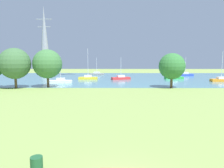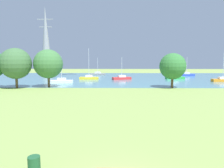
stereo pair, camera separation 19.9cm
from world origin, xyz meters
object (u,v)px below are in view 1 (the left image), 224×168
(litter_bin, at_px, (37,165))
(sailboat_red, at_px, (121,78))
(sailboat_green, at_px, (174,77))
(sailboat_gray, at_px, (97,74))
(sailboat_white, at_px, (61,81))
(electricity_pylon, at_px, (45,39))
(sailboat_orange, at_px, (221,80))
(sailboat_yellow, at_px, (88,78))
(tree_east_near, at_px, (47,64))
(tree_west_far, at_px, (172,66))
(tree_west_near, at_px, (15,64))
(sailboat_blue, at_px, (185,74))

(litter_bin, xyz_separation_m, sailboat_red, (5.32, 44.18, 0.05))
(sailboat_green, bearing_deg, sailboat_gray, 149.04)
(sailboat_gray, relative_size, sailboat_white, 0.96)
(sailboat_gray, distance_m, electricity_pylon, 32.24)
(electricity_pylon, bearing_deg, sailboat_orange, -35.61)
(sailboat_yellow, relative_size, electricity_pylon, 0.30)
(sailboat_white, distance_m, tree_east_near, 7.77)
(sailboat_green, distance_m, tree_west_far, 18.09)
(sailboat_red, height_order, tree_west_near, tree_west_near)
(tree_west_near, bearing_deg, sailboat_orange, 15.30)
(sailboat_orange, xyz_separation_m, sailboat_green, (-9.20, 6.08, -0.01))
(sailboat_red, bearing_deg, sailboat_green, 6.38)
(sailboat_yellow, xyz_separation_m, sailboat_red, (8.35, -0.21, -0.03))
(sailboat_white, xyz_separation_m, sailboat_green, (27.17, 9.53, 0.00))
(sailboat_yellow, bearing_deg, tree_east_near, -110.52)
(sailboat_orange, distance_m, tree_east_near, 38.59)
(sailboat_red, bearing_deg, tree_west_near, -140.10)
(sailboat_white, xyz_separation_m, electricity_pylon, (-16.61, 41.39, 12.72))
(sailboat_orange, height_order, sailboat_green, sailboat_orange)
(tree_west_near, bearing_deg, sailboat_white, 53.62)
(sailboat_blue, relative_size, tree_west_near, 0.81)
(litter_bin, height_order, tree_west_far, tree_west_far)
(litter_bin, distance_m, sailboat_green, 49.61)
(tree_west_far, bearing_deg, electricity_pylon, 128.27)
(sailboat_orange, height_order, tree_west_near, tree_west_near)
(litter_bin, bearing_deg, sailboat_green, 67.21)
(sailboat_red, height_order, sailboat_blue, sailboat_blue)
(sailboat_green, xyz_separation_m, tree_east_near, (-27.83, -16.25, 3.85))
(sailboat_white, bearing_deg, sailboat_red, 31.00)
(sailboat_green, bearing_deg, tree_west_near, -151.96)
(sailboat_gray, xyz_separation_m, tree_east_near, (-6.64, -28.96, 3.85))
(tree_west_near, bearing_deg, sailboat_blue, 35.10)
(sailboat_orange, distance_m, tree_west_near, 44.10)
(sailboat_red, relative_size, sailboat_green, 0.92)
(sailboat_green, height_order, tree_east_near, tree_east_near)
(litter_bin, bearing_deg, tree_west_near, 116.42)
(sailboat_yellow, height_order, tree_west_near, sailboat_yellow)
(litter_bin, bearing_deg, tree_east_near, 106.28)
(sailboat_gray, xyz_separation_m, sailboat_orange, (30.39, -18.79, 0.01))
(sailboat_red, distance_m, sailboat_white, 15.49)
(tree_west_near, bearing_deg, litter_bin, -63.58)
(sailboat_white, height_order, tree_west_near, tree_west_near)
(sailboat_white, bearing_deg, sailboat_green, 19.33)
(sailboat_yellow, bearing_deg, sailboat_orange, -8.56)
(tree_west_near, height_order, tree_west_far, tree_west_near)
(sailboat_gray, xyz_separation_m, sailboat_red, (7.29, -14.27, 0.00))
(sailboat_gray, distance_m, tree_west_near, 32.89)
(sailboat_orange, distance_m, electricity_pylon, 66.40)
(sailboat_white, height_order, tree_west_far, tree_west_far)
(sailboat_red, distance_m, sailboat_blue, 23.28)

